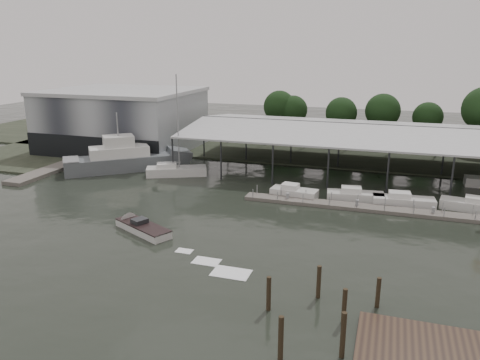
% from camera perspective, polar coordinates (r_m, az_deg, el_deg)
% --- Properties ---
extents(ground, '(200.00, 200.00, 0.00)m').
position_cam_1_polar(ground, '(48.23, -3.82, -5.55)').
color(ground, black).
rests_on(ground, ground).
extents(land_strip_far, '(140.00, 30.00, 0.30)m').
position_cam_1_polar(land_strip_far, '(87.04, 6.51, 4.24)').
color(land_strip_far, '#3C4231').
rests_on(land_strip_far, ground).
extents(land_strip_west, '(20.00, 40.00, 0.30)m').
position_cam_1_polar(land_strip_west, '(93.12, -20.09, 4.14)').
color(land_strip_west, '#3C4231').
rests_on(land_strip_west, ground).
extents(storage_warehouse, '(24.50, 20.50, 10.50)m').
position_cam_1_polar(storage_warehouse, '(85.35, -14.02, 7.18)').
color(storage_warehouse, '#9FA6AA').
rests_on(storage_warehouse, ground).
extents(covered_boat_shed, '(58.24, 24.00, 6.96)m').
position_cam_1_polar(covered_boat_shed, '(70.50, 17.98, 5.79)').
color(covered_boat_shed, '#B9BCBE').
rests_on(covered_boat_shed, ground).
extents(trawler_dock, '(3.00, 18.00, 0.50)m').
position_cam_1_polar(trawler_dock, '(74.79, -21.48, 1.39)').
color(trawler_dock, '#625D56').
rests_on(trawler_dock, ground).
extents(floating_dock, '(28.00, 2.00, 1.40)m').
position_cam_1_polar(floating_dock, '(54.47, 15.09, -3.29)').
color(floating_dock, '#625D56').
rests_on(floating_dock, ground).
extents(grey_trawler, '(17.03, 14.87, 8.84)m').
position_cam_1_polar(grey_trawler, '(71.22, -13.49, 2.49)').
color(grey_trawler, '#595F62').
rests_on(grey_trawler, ground).
extents(white_sailboat, '(8.71, 5.86, 14.30)m').
position_cam_1_polar(white_sailboat, '(66.95, -7.86, 1.13)').
color(white_sailboat, silver).
rests_on(white_sailboat, ground).
extents(speedboat_underway, '(17.23, 9.53, 2.00)m').
position_cam_1_polar(speedboat_underway, '(47.82, -12.16, -5.57)').
color(speedboat_underway, silver).
rests_on(speedboat_underway, ground).
extents(moored_cruiser_0, '(5.79, 2.79, 1.70)m').
position_cam_1_polar(moored_cruiser_0, '(57.09, 6.55, -1.50)').
color(moored_cruiser_0, silver).
rests_on(moored_cruiser_0, ground).
extents(moored_cruiser_1, '(6.81, 3.02, 1.70)m').
position_cam_1_polar(moored_cruiser_1, '(57.12, 13.80, -1.87)').
color(moored_cruiser_1, silver).
rests_on(moored_cruiser_1, ground).
extents(moored_cruiser_2, '(7.00, 2.83, 1.70)m').
position_cam_1_polar(moored_cruiser_2, '(56.79, 19.26, -2.42)').
color(moored_cruiser_2, silver).
rests_on(moored_cruiser_2, ground).
extents(mooring_pilings, '(7.50, 8.04, 3.58)m').
position_cam_1_polar(mooring_pilings, '(32.15, 9.90, -15.50)').
color(mooring_pilings, '#36291B').
rests_on(mooring_pilings, ground).
extents(horizon_tree_line, '(67.30, 8.90, 11.21)m').
position_cam_1_polar(horizon_tree_line, '(90.16, 21.26, 7.54)').
color(horizon_tree_line, black).
rests_on(horizon_tree_line, ground).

